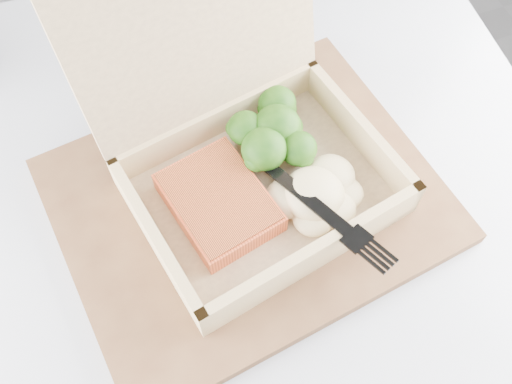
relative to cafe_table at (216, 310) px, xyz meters
name	(u,v)px	position (x,y,z in m)	size (l,w,h in m)	color
cafe_table	(216,310)	(0.00, 0.00, 0.00)	(0.88, 0.88, 0.74)	black
serving_tray	(248,200)	(0.06, 0.03, 0.20)	(0.37, 0.30, 0.02)	brown
takeout_container	(242,139)	(0.06, 0.07, 0.26)	(0.28, 0.27, 0.22)	tan
salmon_fillet	(219,203)	(0.03, 0.03, 0.23)	(0.08, 0.11, 0.02)	#E05B2C
broccoli_pile	(277,131)	(0.11, 0.08, 0.24)	(0.11, 0.11, 0.04)	#366817
mashed_potatoes	(314,194)	(0.11, 0.00, 0.23)	(0.10, 0.08, 0.03)	beige
plastic_fork	(285,178)	(0.09, 0.02, 0.24)	(0.08, 0.17, 0.02)	black
receipt	(219,67)	(0.09, 0.22, 0.19)	(0.08, 0.16, 0.00)	silver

